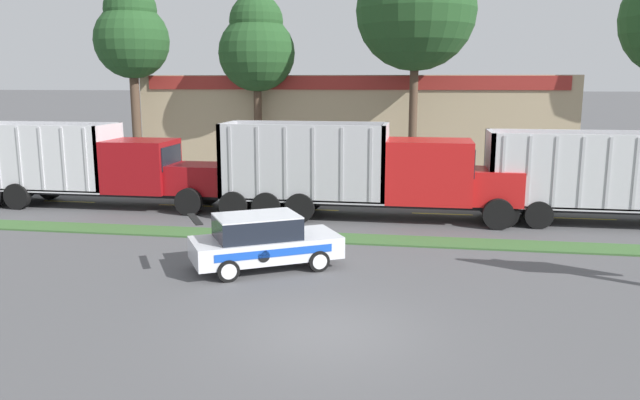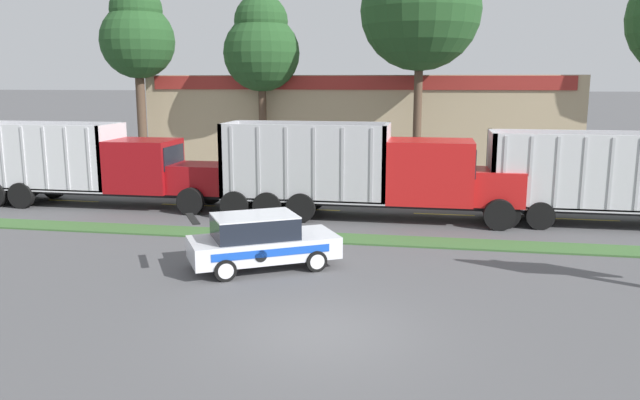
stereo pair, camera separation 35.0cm
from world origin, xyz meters
name	(u,v)px [view 1 (the left image)]	position (x,y,z in m)	size (l,w,h in m)	color
ground_plane	(327,331)	(0.00, 0.00, 0.00)	(600.00, 600.00, 0.00)	#515154
grass_verge	(362,239)	(0.00, 7.83, 0.03)	(120.00, 1.31, 0.06)	#3D6633
centre_line_2	(70,202)	(-13.40, 12.49, 0.00)	(2.40, 0.14, 0.01)	yellow
centre_line_3	(186,205)	(-8.00, 12.49, 0.00)	(2.40, 0.14, 0.01)	yellow
centre_line_4	(310,210)	(-2.60, 12.49, 0.00)	(2.40, 0.14, 0.01)	yellow
centre_line_5	(442,214)	(2.80, 12.49, 0.00)	(2.40, 0.14, 0.01)	yellow
centre_line_6	(584,219)	(8.20, 12.49, 0.00)	(2.40, 0.14, 0.01)	yellow
dump_truck_lead	(108,170)	(-11.12, 11.79, 1.54)	(11.77, 2.61, 3.48)	black
dump_truck_far_right	(392,176)	(0.80, 11.30, 1.66)	(11.40, 2.64, 3.66)	black
rally_car	(263,241)	(-2.47, 4.23, 0.80)	(4.48, 3.60, 1.60)	silver
store_building_backdrop	(359,117)	(-2.41, 30.71, 2.79)	(26.27, 12.10, 5.57)	tan
tree_behind_centre	(132,34)	(-15.31, 23.49, 7.95)	(4.43, 4.43, 10.90)	brown
tree_behind_far_right	(257,46)	(-7.83, 24.13, 7.26)	(4.50, 4.50, 10.22)	brown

